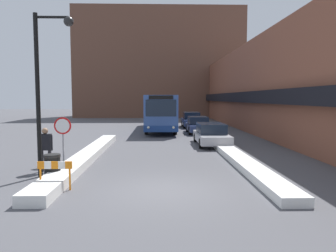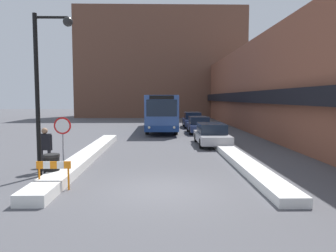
{
  "view_description": "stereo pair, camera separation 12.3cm",
  "coord_description": "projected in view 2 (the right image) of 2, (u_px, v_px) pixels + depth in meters",
  "views": [
    {
      "loc": [
        -0.13,
        -10.31,
        2.96
      ],
      "look_at": [
        0.36,
        6.83,
        1.5
      ],
      "focal_mm": 35.0,
      "sensor_mm": 36.0,
      "label": 1
    },
    {
      "loc": [
        -0.01,
        -10.31,
        2.96
      ],
      "look_at": [
        0.36,
        6.83,
        1.5
      ],
      "focal_mm": 35.0,
      "sensor_mm": 36.0,
      "label": 2
    }
  ],
  "objects": [
    {
      "name": "street_lamp",
      "position": [
        45.0,
        76.0,
        12.1
      ],
      "size": [
        1.46,
        0.36,
        6.05
      ],
      "color": "black",
      "rests_on": "ground_plane"
    },
    {
      "name": "building_backdrop_far",
      "position": [
        161.0,
        65.0,
        52.4
      ],
      "size": [
        26.0,
        8.0,
        16.66
      ],
      "color": "brown",
      "rests_on": "ground_plane"
    },
    {
      "name": "snow_bank_right",
      "position": [
        235.0,
        156.0,
        16.03
      ],
      "size": [
        0.9,
        14.66,
        0.3
      ],
      "color": "silver",
      "rests_on": "ground_plane"
    },
    {
      "name": "parked_car_middle",
      "position": [
        199.0,
        125.0,
        27.7
      ],
      "size": [
        1.8,
        4.27,
        1.41
      ],
      "color": "navy",
      "rests_on": "ground_plane"
    },
    {
      "name": "ground_plane",
      "position": [
        161.0,
        190.0,
        10.52
      ],
      "size": [
        160.0,
        160.0,
        0.0
      ],
      "primitive_type": "plane",
      "color": "#515156"
    },
    {
      "name": "snow_bank_left",
      "position": [
        87.0,
        155.0,
        15.96
      ],
      "size": [
        0.9,
        14.42,
        0.36
      ],
      "color": "silver",
      "rests_on": "ground_plane"
    },
    {
      "name": "pedestrian",
      "position": [
        45.0,
        145.0,
        13.17
      ],
      "size": [
        0.58,
        0.24,
        1.78
      ],
      "rotation": [
        0.0,
        0.0,
        0.04
      ],
      "color": "#232328",
      "rests_on": "ground_plane"
    },
    {
      "name": "trash_bin",
      "position": [
        52.0,
        167.0,
        11.82
      ],
      "size": [
        0.59,
        0.59,
        0.95
      ],
      "color": "black",
      "rests_on": "ground_plane"
    },
    {
      "name": "parked_car_back",
      "position": [
        192.0,
        120.0,
        33.25
      ],
      "size": [
        1.82,
        4.28,
        1.55
      ],
      "color": "navy",
      "rests_on": "ground_plane"
    },
    {
      "name": "city_bus",
      "position": [
        161.0,
        111.0,
        30.48
      ],
      "size": [
        2.63,
        12.52,
        3.2
      ],
      "color": "#335193",
      "rests_on": "ground_plane"
    },
    {
      "name": "building_row_right",
      "position": [
        256.0,
        89.0,
        34.32
      ],
      "size": [
        5.5,
        60.0,
        7.79
      ],
      "color": "brown",
      "rests_on": "ground_plane"
    },
    {
      "name": "stop_sign",
      "position": [
        63.0,
        130.0,
        14.62
      ],
      "size": [
        0.76,
        0.08,
        2.12
      ],
      "color": "gray",
      "rests_on": "ground_plane"
    },
    {
      "name": "parked_car_front",
      "position": [
        212.0,
        134.0,
        20.7
      ],
      "size": [
        1.88,
        4.57,
        1.37
      ],
      "color": "#B7B7BC",
      "rests_on": "ground_plane"
    },
    {
      "name": "construction_barricade",
      "position": [
        54.0,
        170.0,
        10.53
      ],
      "size": [
        1.1,
        0.06,
        0.94
      ],
      "color": "orange",
      "rests_on": "ground_plane"
    }
  ]
}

